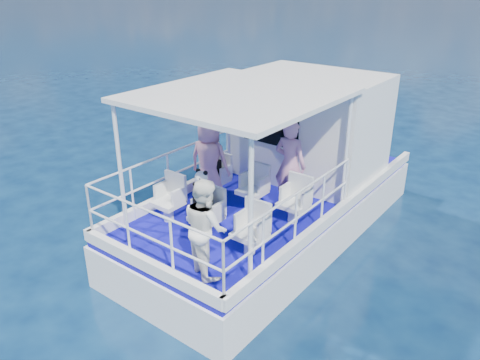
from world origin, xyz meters
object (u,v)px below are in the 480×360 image
Objects in this scene: panda at (202,182)px; passenger_port_fwd at (209,160)px; backpack_center at (203,205)px; passenger_stbd_aft at (205,227)px.

passenger_port_fwd is at bearing 126.68° from panda.
passenger_stbd_aft is at bearing -46.04° from backpack_center.
passenger_port_fwd is 3.71× the size of backpack_center.
passenger_port_fwd reaches higher than backpack_center.
passenger_stbd_aft is 3.67× the size of panda.
panda is at bearing -18.75° from backpack_center.
panda is (0.00, -0.00, 0.42)m from backpack_center.
passenger_stbd_aft is (1.56, -1.89, -0.07)m from passenger_port_fwd.
passenger_stbd_aft reaches higher than backpack_center.
backpack_center is 1.08× the size of panda.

